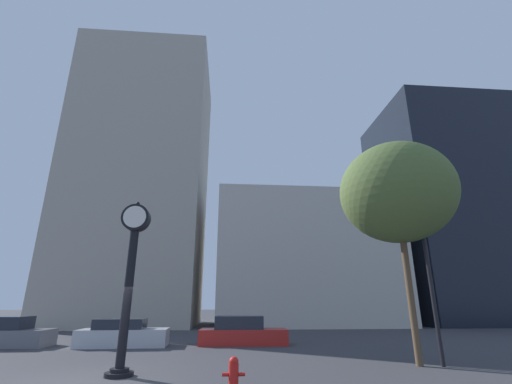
{
  "coord_description": "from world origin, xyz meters",
  "views": [
    {
      "loc": [
        3.71,
        -10.69,
        2.04
      ],
      "look_at": [
        5.51,
        10.8,
        9.02
      ],
      "focal_mm": 24.0,
      "sensor_mm": 36.0,
      "label": 1
    }
  ],
  "objects_px": {
    "car_red": "(242,333)",
    "bare_tree": "(397,193)",
    "car_grey": "(4,334)",
    "car_silver": "(123,335)",
    "fire_hydrant_near": "(234,372)",
    "street_lamp_right": "(417,227)",
    "street_clock": "(130,270)"
  },
  "relations": [
    {
      "from": "car_red",
      "to": "bare_tree",
      "type": "distance_m",
      "value": 10.35
    },
    {
      "from": "car_grey",
      "to": "car_silver",
      "type": "relative_size",
      "value": 1.0
    },
    {
      "from": "car_silver",
      "to": "fire_hydrant_near",
      "type": "distance_m",
      "value": 10.35
    },
    {
      "from": "car_red",
      "to": "street_lamp_right",
      "type": "relative_size",
      "value": 0.61
    },
    {
      "from": "street_lamp_right",
      "to": "car_silver",
      "type": "bearing_deg",
      "value": 153.27
    },
    {
      "from": "car_grey",
      "to": "street_lamp_right",
      "type": "distance_m",
      "value": 19.59
    },
    {
      "from": "street_clock",
      "to": "car_silver",
      "type": "distance_m",
      "value": 7.9
    },
    {
      "from": "street_lamp_right",
      "to": "street_clock",
      "type": "bearing_deg",
      "value": -174.13
    },
    {
      "from": "car_red",
      "to": "street_lamp_right",
      "type": "bearing_deg",
      "value": -42.51
    },
    {
      "from": "car_silver",
      "to": "street_lamp_right",
      "type": "xyz_separation_m",
      "value": [
        12.27,
        -6.18,
        4.27
      ]
    },
    {
      "from": "car_silver",
      "to": "street_clock",
      "type": "bearing_deg",
      "value": -77.11
    },
    {
      "from": "car_grey",
      "to": "street_lamp_right",
      "type": "xyz_separation_m",
      "value": [
        18.0,
        -6.47,
        4.23
      ]
    },
    {
      "from": "car_red",
      "to": "fire_hydrant_near",
      "type": "relative_size",
      "value": 6.2
    },
    {
      "from": "bare_tree",
      "to": "car_silver",
      "type": "bearing_deg",
      "value": 151.21
    },
    {
      "from": "street_lamp_right",
      "to": "bare_tree",
      "type": "distance_m",
      "value": 1.51
    },
    {
      "from": "car_red",
      "to": "street_lamp_right",
      "type": "xyz_separation_m",
      "value": [
        6.41,
        -6.47,
        4.24
      ]
    },
    {
      "from": "street_clock",
      "to": "bare_tree",
      "type": "relative_size",
      "value": 0.65
    },
    {
      "from": "bare_tree",
      "to": "car_grey",
      "type": "bearing_deg",
      "value": 158.99
    },
    {
      "from": "car_silver",
      "to": "bare_tree",
      "type": "distance_m",
      "value": 14.31
    },
    {
      "from": "car_silver",
      "to": "car_grey",
      "type": "bearing_deg",
      "value": 174.89
    },
    {
      "from": "car_red",
      "to": "fire_hydrant_near",
      "type": "bearing_deg",
      "value": -91.18
    },
    {
      "from": "car_red",
      "to": "street_lamp_right",
      "type": "height_order",
      "value": "street_lamp_right"
    },
    {
      "from": "car_silver",
      "to": "bare_tree",
      "type": "bearing_deg",
      "value": -31.02
    },
    {
      "from": "street_clock",
      "to": "bare_tree",
      "type": "xyz_separation_m",
      "value": [
        9.59,
        0.9,
        3.11
      ]
    },
    {
      "from": "street_clock",
      "to": "fire_hydrant_near",
      "type": "relative_size",
      "value": 7.24
    },
    {
      "from": "fire_hydrant_near",
      "to": "street_lamp_right",
      "type": "relative_size",
      "value": 0.1
    },
    {
      "from": "street_clock",
      "to": "fire_hydrant_near",
      "type": "xyz_separation_m",
      "value": [
        3.27,
        -1.69,
        -2.65
      ]
    },
    {
      "from": "street_clock",
      "to": "street_lamp_right",
      "type": "relative_size",
      "value": 0.71
    },
    {
      "from": "street_clock",
      "to": "car_grey",
      "type": "relative_size",
      "value": 1.24
    },
    {
      "from": "car_silver",
      "to": "fire_hydrant_near",
      "type": "xyz_separation_m",
      "value": [
        5.23,
        -8.93,
        -0.17
      ]
    },
    {
      "from": "fire_hydrant_near",
      "to": "car_grey",
      "type": "bearing_deg",
      "value": 139.92
    },
    {
      "from": "street_clock",
      "to": "bare_tree",
      "type": "bearing_deg",
      "value": 5.34
    }
  ]
}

